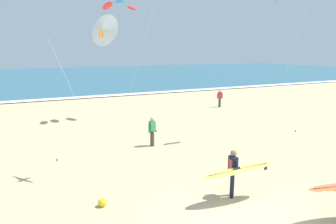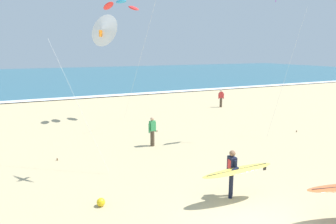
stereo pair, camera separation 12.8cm
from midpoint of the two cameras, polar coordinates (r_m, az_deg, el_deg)
The scene contains 9 objects.
ground_plane at distance 10.06m, azimuth 16.01°, elevation -19.19°, with size 160.00×160.00×0.00m, color tan.
ocean_water at distance 63.50m, azimuth -19.87°, elevation 6.28°, with size 160.00×60.00×0.08m, color #2D6075.
shoreline_foam at distance 34.21m, azimuth -14.97°, elevation 2.74°, with size 160.00×1.51×0.01m, color white.
surfer_lead at distance 10.79m, azimuth 12.68°, elevation -10.60°, with size 2.63×1.02×1.71m.
kite_arc_cobalt_near at distance 22.82m, azimuth -8.55°, elevation 19.09°, with size 2.65×5.35×8.48m.
kite_delta_ivory_far at distance 12.16m, azimuth -11.74°, elevation 14.69°, with size 2.38×3.31×6.43m.
bystander_red_top at distance 27.88m, azimuth 10.01°, elevation 2.55°, with size 0.45×0.31×1.59m.
bystander_green_top at distance 16.32m, azimuth -2.72°, elevation -3.61°, with size 0.48×0.27×1.59m.
beach_ball at distance 10.70m, azimuth -12.08°, elevation -16.14°, with size 0.28×0.28×0.28m, color yellow.
Camera 2 is at (-5.84, -6.42, 5.06)m, focal length 32.64 mm.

